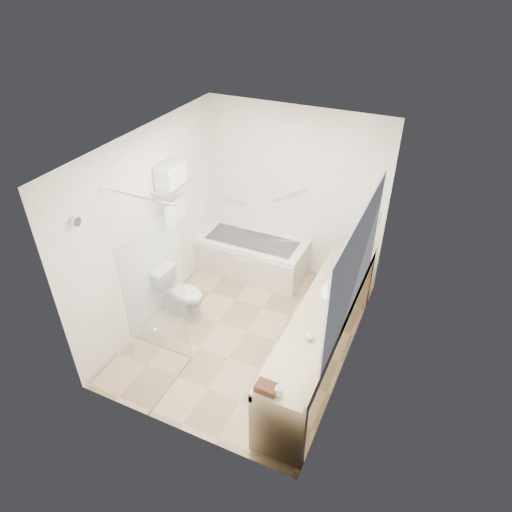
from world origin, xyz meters
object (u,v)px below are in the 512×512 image
at_px(vanity_counter, 322,325).
at_px(water_bottle_left, 343,269).
at_px(amenity_basket, 267,388).
at_px(bathtub, 252,256).
at_px(toilet, 181,293).

xyz_separation_m(vanity_counter, water_bottle_left, (0.01, 0.72, 0.30)).
bearing_deg(vanity_counter, water_bottle_left, 89.51).
bearing_deg(amenity_basket, bathtub, 117.72).
xyz_separation_m(amenity_basket, water_bottle_left, (0.14, 1.97, 0.05)).
relative_size(amenity_basket, water_bottle_left, 1.08).
height_order(toilet, amenity_basket, amenity_basket).
relative_size(vanity_counter, amenity_basket, 13.30).
bearing_deg(toilet, bathtub, -16.84).
bearing_deg(bathtub, toilet, -109.61).
relative_size(vanity_counter, water_bottle_left, 14.41).
distance_m(bathtub, water_bottle_left, 1.80).
bearing_deg(amenity_basket, vanity_counter, 83.74).
relative_size(bathtub, toilet, 2.36).
distance_m(bathtub, vanity_counter, 2.09).
distance_m(amenity_basket, water_bottle_left, 1.97).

